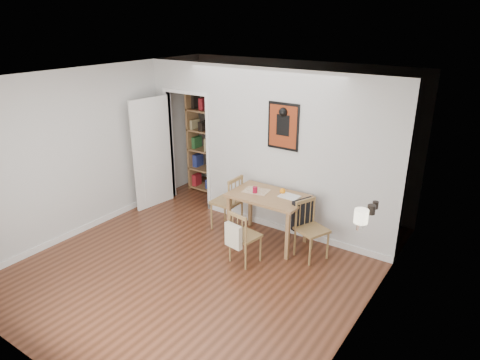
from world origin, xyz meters
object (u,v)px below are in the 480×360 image
Objects in this scene: dining_table at (268,200)px; chair_right at (311,229)px; chair_front at (245,236)px; orange_fruit at (283,191)px; bookshelf at (209,141)px; fireplace at (366,258)px; notebook at (289,196)px; chair_left at (227,202)px; ceramic_jar_a at (371,209)px; mantel_lamp at (361,217)px; ceramic_jar_b at (375,205)px; red_glass at (255,190)px.

chair_right is (0.76, -0.05, -0.24)m from dining_table.
chair_front is 0.97m from orange_fruit.
fireplace is (3.75, -1.80, -0.41)m from bookshelf.
chair_left is at bearing -174.52° from notebook.
chair_left is 2.68m from ceramic_jar_a.
ceramic_jar_b is at bearing 93.31° from mantel_lamp.
notebook reaches higher than dining_table.
notebook is (1.08, 0.10, 0.33)m from chair_left.
fireplace is at bearing -28.01° from notebook.
ceramic_jar_b reaches higher than fireplace.
ceramic_jar_b is at bearing -22.63° from bookshelf.
chair_left reaches higher than notebook.
red_glass is at bearing 162.68° from fireplace.
ceramic_jar_a is at bearing -28.95° from chair_right.
orange_fruit reaches higher than chair_front.
orange_fruit is (0.16, 0.16, 0.14)m from dining_table.
chair_right is at bearing 135.02° from mantel_lamp.
chair_right reaches higher than notebook.
ceramic_jar_b is (-0.01, 0.17, -0.01)m from ceramic_jar_a.
notebook is at bearing 159.71° from ceramic_jar_b.
bookshelf is 23.97× the size of orange_fruit.
chair_front is (-0.71, -0.65, -0.04)m from chair_right.
ceramic_jar_b is at bearing -10.71° from red_glass.
mantel_lamp is (1.71, -0.34, 0.90)m from chair_front.
dining_table is 2.34m from bookshelf.
ceramic_jar_b is at bearing 96.85° from fireplace.
red_glass is (0.58, -0.05, 0.37)m from chair_left.
chair_front and notebook have the same top height.
ceramic_jar_a reaches higher than ceramic_jar_b.
chair_right is 3.07m from bookshelf.
chair_right is 1.08× the size of chair_front.
chair_left is at bearing 139.29° from chair_front.
mantel_lamp reaches higher than chair_left.
orange_fruit is at bearing 44.77° from dining_table.
orange_fruit reaches higher than notebook.
chair_front is at bearing -40.71° from chair_left.
bookshelf is 2.17m from red_glass.
ceramic_jar_b is at bearing -9.50° from chair_left.
chair_right is 9.46× the size of ceramic_jar_b.
chair_left reaches higher than orange_fruit.
chair_left is 1.07× the size of chair_right.
bookshelf is 22.82× the size of ceramic_jar_b.
bookshelf is (-1.23, 1.14, 0.56)m from chair_left.
bookshelf is at bearing 138.07° from chair_front.
chair_left reaches higher than red_glass.
bookshelf reaches higher than chair_front.
bookshelf is 4.04m from ceramic_jar_b.
chair_right is 0.74m from orange_fruit.
dining_table is at bearing 13.54° from red_glass.
fireplace is 0.60m from ceramic_jar_a.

